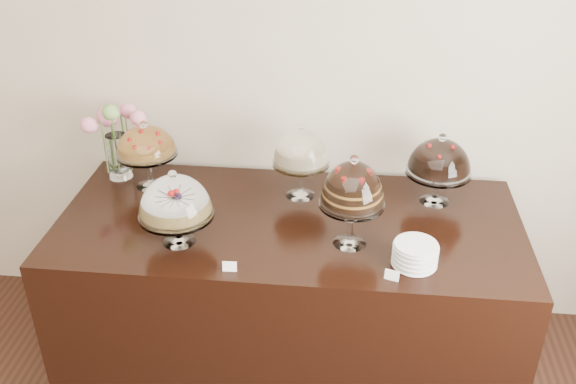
# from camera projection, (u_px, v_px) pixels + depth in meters

# --- Properties ---
(wall_back) EXTENTS (5.00, 0.04, 3.00)m
(wall_back) POSITION_uv_depth(u_px,v_px,m) (241.00, 59.00, 3.25)
(wall_back) COLOR #BEB199
(wall_back) RESTS_ON ground
(display_counter) EXTENTS (2.20, 1.00, 0.90)m
(display_counter) POSITION_uv_depth(u_px,v_px,m) (289.00, 294.00, 3.27)
(display_counter) COLOR black
(display_counter) RESTS_ON ground
(cake_stand_sugar_sponge) EXTENTS (0.33, 0.33, 0.36)m
(cake_stand_sugar_sponge) POSITION_uv_depth(u_px,v_px,m) (175.00, 200.00, 2.78)
(cake_stand_sugar_sponge) COLOR white
(cake_stand_sugar_sponge) RESTS_ON display_counter
(cake_stand_choco_layer) EXTENTS (0.29, 0.29, 0.44)m
(cake_stand_choco_layer) POSITION_uv_depth(u_px,v_px,m) (353.00, 188.00, 2.74)
(cake_stand_choco_layer) COLOR white
(cake_stand_choco_layer) RESTS_ON display_counter
(cake_stand_cheesecake) EXTENTS (0.28, 0.28, 0.39)m
(cake_stand_cheesecake) POSITION_uv_depth(u_px,v_px,m) (301.00, 151.00, 3.13)
(cake_stand_cheesecake) COLOR white
(cake_stand_cheesecake) RESTS_ON display_counter
(cake_stand_dark_choco) EXTENTS (0.32, 0.32, 0.37)m
(cake_stand_dark_choco) POSITION_uv_depth(u_px,v_px,m) (440.00, 160.00, 3.09)
(cake_stand_dark_choco) COLOR white
(cake_stand_dark_choco) RESTS_ON display_counter
(cake_stand_fruit_tart) EXTENTS (0.31, 0.31, 0.36)m
(cake_stand_fruit_tart) POSITION_uv_depth(u_px,v_px,m) (146.00, 144.00, 3.22)
(cake_stand_fruit_tart) COLOR white
(cake_stand_fruit_tart) RESTS_ON display_counter
(flower_vase) EXTENTS (0.31, 0.27, 0.44)m
(flower_vase) POSITION_uv_depth(u_px,v_px,m) (116.00, 135.00, 3.31)
(flower_vase) COLOR white
(flower_vase) RESTS_ON display_counter
(plate_stack) EXTENTS (0.19, 0.19, 0.10)m
(plate_stack) POSITION_uv_depth(u_px,v_px,m) (415.00, 254.00, 2.71)
(plate_stack) COLOR white
(plate_stack) RESTS_ON display_counter
(price_card_left) EXTENTS (0.06, 0.02, 0.04)m
(price_card_left) POSITION_uv_depth(u_px,v_px,m) (230.00, 266.00, 2.69)
(price_card_left) COLOR white
(price_card_left) RESTS_ON display_counter
(price_card_right) EXTENTS (0.06, 0.03, 0.04)m
(price_card_right) POSITION_uv_depth(u_px,v_px,m) (392.00, 275.00, 2.63)
(price_card_right) COLOR white
(price_card_right) RESTS_ON display_counter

